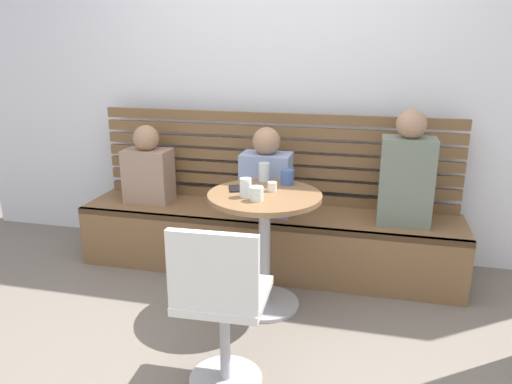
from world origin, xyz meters
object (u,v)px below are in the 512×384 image
Objects in this scene: white_chair at (220,303)px; person_child_middle at (148,169)px; cafe_table at (265,229)px; booth_bench at (267,240)px; cup_espresso_small at (272,187)px; cup_water_clear at (246,188)px; cup_mug_blue at (287,177)px; cup_glass_tall at (264,172)px; cup_glass_short at (256,194)px; person_child_left at (266,176)px; person_adult at (407,174)px; phone_on_table at (235,189)px.

person_child_middle is (-0.99, 1.37, 0.23)m from white_chair.
booth_bench is at bearing 100.80° from cafe_table.
cafe_table is 0.26m from cup_espresso_small.
cafe_table is 0.30m from cup_water_clear.
cup_mug_blue reaches higher than cup_espresso_small.
booth_bench is 48.21× the size of cup_espresso_small.
person_child_middle is 1.00m from cup_glass_tall.
person_child_middle is at bearing 145.29° from cup_glass_short.
cup_espresso_small is at bearing 76.19° from cup_glass_short.
person_child_left reaches higher than booth_bench.
cafe_table is at bearing 41.58° from cup_water_clear.
person_child_left is (-0.08, 1.31, 0.24)m from white_chair.
cup_mug_blue is (-0.73, -0.28, 0.01)m from person_adult.
person_child_middle is 7.22× the size of cup_glass_short.
person_child_middle is at bearing 178.20° from booth_bench.
cup_water_clear is (0.01, -0.58, 0.09)m from person_child_left.
white_chair is at bearing -54.02° from person_child_middle.
person_child_left is at bearing -178.78° from person_adult.
phone_on_table is at bearing -101.72° from person_child_left.
booth_bench is 3.57× the size of person_adult.
cup_glass_tall is at bearing 115.64° from cup_espresso_small.
cafe_table is at bearing -78.28° from person_child_left.
booth_bench is 0.49m from person_child_left.
cup_glass_tall is at bearing -17.09° from person_child_middle.
cafe_table is 6.73× the size of cup_water_clear.
cup_mug_blue reaches higher than booth_bench.
white_chair is 1.71m from person_child_middle.
person_child_left reaches higher than cup_espresso_small.
person_child_middle is 0.97m from phone_on_table.
cup_water_clear is at bearing 145.55° from cup_glass_short.
person_child_middle reaches higher than cup_glass_short.
cup_water_clear is (-0.92, -0.60, 0.02)m from person_adult.
cup_water_clear reaches higher than cup_espresso_small.
cup_glass_short is at bearing -106.77° from cup_mug_blue.
person_child_middle is (-0.91, 0.06, -0.02)m from person_child_left.
cafe_table is (0.10, -0.53, 0.30)m from booth_bench.
cup_espresso_small is (0.03, 0.06, 0.25)m from cafe_table.
person_child_left reaches higher than cup_glass_short.
person_child_middle is at bearing 125.98° from white_chair.
white_chair is at bearing -86.65° from booth_bench.
phone_on_table is at bearing 101.38° from white_chair.
person_child_left is 10.88× the size of cup_espresso_small.
phone_on_table is at bearing 134.20° from cup_glass_short.
person_child_left is 7.61× the size of cup_glass_short.
cafe_table is at bearing -111.95° from cup_mug_blue.
cup_mug_blue is at bearing 83.74° from white_chair.
person_child_left is at bearing 99.45° from cup_glass_tall.
person_child_left is at bearing 107.31° from cup_espresso_small.
white_chair reaches higher than cup_glass_short.
person_child_middle reaches higher than cup_espresso_small.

